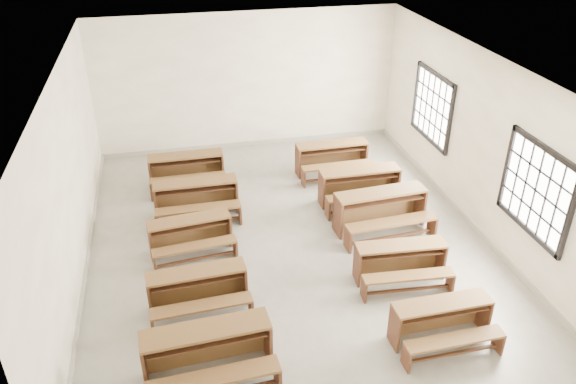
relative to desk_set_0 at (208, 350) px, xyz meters
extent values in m
plane|color=gray|center=(1.70, 2.83, -0.43)|extent=(8.50, 8.50, 0.00)
cube|color=silver|center=(1.70, 2.83, 2.74)|extent=(7.00, 8.50, 0.05)
cube|color=white|center=(1.70, 7.06, 1.17)|extent=(7.00, 0.05, 3.20)
cube|color=white|center=(1.70, -1.39, 1.17)|extent=(7.00, 0.05, 3.20)
cube|color=white|center=(-1.78, 2.83, 1.17)|extent=(0.05, 8.50, 3.20)
cube|color=white|center=(5.17, 2.83, 1.17)|extent=(0.05, 8.50, 3.20)
cube|color=#99978B|center=(1.70, 7.06, -0.38)|extent=(7.00, 0.04, 0.10)
cube|color=#99978B|center=(-1.78, 2.83, -0.38)|extent=(0.04, 8.50, 0.10)
cube|color=#99978B|center=(5.18, 2.83, -0.38)|extent=(0.04, 8.50, 0.10)
cube|color=white|center=(5.17, 1.03, 1.17)|extent=(0.02, 1.50, 1.30)
cube|color=black|center=(5.15, 1.03, 1.86)|extent=(0.06, 1.62, 0.08)
cube|color=black|center=(5.15, 1.03, 0.48)|extent=(0.06, 1.62, 0.08)
cube|color=black|center=(5.15, 0.24, 1.17)|extent=(0.06, 0.08, 1.46)
cube|color=black|center=(5.15, 1.82, 1.17)|extent=(0.06, 0.08, 1.46)
cube|color=white|center=(5.17, 4.63, 1.17)|extent=(0.02, 1.50, 1.30)
cube|color=black|center=(5.15, 4.63, 1.86)|extent=(0.06, 1.62, 0.08)
cube|color=black|center=(5.15, 4.63, 0.48)|extent=(0.06, 1.62, 0.08)
cube|color=black|center=(5.15, 3.84, 1.17)|extent=(0.06, 0.08, 1.46)
cube|color=black|center=(5.15, 5.42, 1.17)|extent=(0.06, 0.08, 1.46)
cube|color=brown|center=(0.00, 0.05, 0.29)|extent=(1.68, 0.51, 0.04)
cube|color=brown|center=(-0.01, 0.24, -0.08)|extent=(1.66, 0.14, 0.71)
cube|color=#502A1B|center=(-0.81, 0.01, -0.08)|extent=(0.06, 0.42, 0.71)
cube|color=#502A1B|center=(0.80, 0.10, -0.08)|extent=(0.06, 0.42, 0.71)
cube|color=#502A1B|center=(0.00, 0.03, 0.15)|extent=(1.55, 0.40, 0.02)
cube|color=brown|center=(0.03, -0.45, -0.02)|extent=(1.67, 0.38, 0.04)
cube|color=#502A1B|center=(0.83, -0.41, -0.24)|extent=(0.06, 0.29, 0.39)
cube|color=brown|center=(-0.02, 1.40, 0.21)|extent=(1.49, 0.45, 0.04)
cube|color=brown|center=(-0.03, 1.56, -0.12)|extent=(1.47, 0.12, 0.63)
cube|color=#502A1B|center=(-0.74, 1.36, -0.12)|extent=(0.06, 0.37, 0.63)
cube|color=#502A1B|center=(0.69, 1.44, -0.12)|extent=(0.06, 0.37, 0.63)
cube|color=#502A1B|center=(-0.02, 1.38, 0.08)|extent=(1.37, 0.35, 0.02)
cube|color=brown|center=(0.00, 0.95, -0.07)|extent=(1.48, 0.34, 0.04)
cube|color=#502A1B|center=(-0.71, 0.91, -0.26)|extent=(0.05, 0.26, 0.35)
cube|color=#502A1B|center=(0.72, 0.99, -0.26)|extent=(0.05, 0.26, 0.35)
cube|color=#502A1B|center=(0.00, 0.95, -0.34)|extent=(1.36, 0.12, 0.04)
cube|color=brown|center=(-0.03, 2.93, 0.18)|extent=(1.45, 0.51, 0.04)
cube|color=brown|center=(-0.05, 3.09, -0.13)|extent=(1.41, 0.19, 0.60)
cube|color=#502A1B|center=(-0.72, 2.85, -0.13)|extent=(0.08, 0.36, 0.60)
cube|color=#502A1B|center=(0.66, 3.00, -0.13)|extent=(0.08, 0.36, 0.60)
cube|color=#502A1B|center=(-0.03, 2.91, 0.06)|extent=(1.33, 0.41, 0.02)
cube|color=brown|center=(0.02, 2.50, -0.08)|extent=(1.44, 0.41, 0.04)
cube|color=#502A1B|center=(-0.67, 2.42, -0.27)|extent=(0.06, 0.25, 0.34)
cube|color=#502A1B|center=(0.71, 2.57, -0.27)|extent=(0.06, 0.25, 0.34)
cube|color=#502A1B|center=(0.02, 2.50, -0.35)|extent=(1.31, 0.19, 0.04)
cube|color=brown|center=(0.17, 4.13, 0.26)|extent=(1.59, 0.40, 0.04)
cube|color=brown|center=(0.17, 4.31, -0.10)|extent=(1.59, 0.05, 0.67)
cube|color=#502A1B|center=(-0.60, 4.14, -0.10)|extent=(0.04, 0.40, 0.67)
cube|color=#502A1B|center=(0.95, 4.13, -0.10)|extent=(0.04, 0.40, 0.67)
cube|color=#502A1B|center=(0.17, 4.11, 0.12)|extent=(1.47, 0.30, 0.02)
cube|color=brown|center=(0.17, 3.65, -0.04)|extent=(1.59, 0.28, 0.04)
cube|color=#502A1B|center=(-0.60, 3.65, -0.25)|extent=(0.04, 0.28, 0.38)
cube|color=#502A1B|center=(0.94, 3.64, -0.25)|extent=(0.04, 0.28, 0.38)
cube|color=#502A1B|center=(0.17, 3.65, -0.34)|extent=(1.47, 0.06, 0.04)
cube|color=brown|center=(0.07, 5.38, 0.24)|extent=(1.55, 0.39, 0.04)
cube|color=brown|center=(0.07, 5.56, -0.11)|extent=(1.55, 0.04, 0.66)
cube|color=#502A1B|center=(-0.69, 5.38, -0.11)|extent=(0.04, 0.39, 0.66)
cube|color=#502A1B|center=(0.82, 5.38, -0.11)|extent=(0.04, 0.39, 0.66)
cube|color=#502A1B|center=(0.07, 5.36, 0.11)|extent=(1.43, 0.30, 0.02)
cube|color=brown|center=(0.07, 4.91, -0.05)|extent=(1.55, 0.28, 0.04)
cube|color=#502A1B|center=(-0.68, 4.91, -0.25)|extent=(0.04, 0.27, 0.37)
cube|color=#502A1B|center=(0.83, 4.91, -0.25)|extent=(0.04, 0.27, 0.37)
cube|color=#502A1B|center=(0.07, 4.91, -0.34)|extent=(1.43, 0.05, 0.04)
cube|color=brown|center=(3.24, -0.02, 0.18)|extent=(1.41, 0.37, 0.04)
cube|color=brown|center=(3.24, 0.14, -0.14)|extent=(1.40, 0.06, 0.60)
cube|color=#502A1B|center=(2.56, -0.03, -0.14)|extent=(0.04, 0.35, 0.60)
cube|color=#502A1B|center=(3.93, -0.01, -0.14)|extent=(0.04, 0.35, 0.60)
cube|color=#502A1B|center=(3.24, -0.03, 0.06)|extent=(1.30, 0.28, 0.02)
cube|color=brown|center=(3.25, -0.45, -0.08)|extent=(1.41, 0.27, 0.04)
cube|color=#502A1B|center=(2.57, -0.46, -0.27)|extent=(0.04, 0.25, 0.33)
cube|color=#502A1B|center=(3.93, -0.44, -0.27)|extent=(0.04, 0.25, 0.33)
cube|color=#502A1B|center=(3.25, -0.45, -0.35)|extent=(1.30, 0.07, 0.04)
cube|color=brown|center=(3.22, 1.40, 0.20)|extent=(1.47, 0.47, 0.04)
cube|color=brown|center=(3.23, 1.56, -0.13)|extent=(1.44, 0.14, 0.61)
cube|color=#502A1B|center=(2.52, 1.45, -0.13)|extent=(0.06, 0.36, 0.61)
cube|color=#502A1B|center=(3.92, 1.34, -0.13)|extent=(0.06, 0.36, 0.61)
cube|color=#502A1B|center=(3.22, 1.38, 0.07)|extent=(1.35, 0.37, 0.02)
cube|color=brown|center=(3.19, 0.95, -0.07)|extent=(1.46, 0.36, 0.04)
cube|color=#502A1B|center=(2.49, 1.01, -0.26)|extent=(0.05, 0.25, 0.34)
cube|color=#502A1B|center=(3.89, 0.90, -0.26)|extent=(0.05, 0.25, 0.34)
cube|color=#502A1B|center=(3.19, 0.95, -0.34)|extent=(1.33, 0.14, 0.04)
cube|color=brown|center=(3.44, 2.90, 0.30)|extent=(1.72, 0.54, 0.04)
cube|color=brown|center=(3.43, 3.09, -0.08)|extent=(1.69, 0.16, 0.72)
cube|color=#502A1B|center=(2.62, 2.84, -0.08)|extent=(0.07, 0.42, 0.72)
cube|color=#502A1B|center=(4.27, 2.95, -0.08)|extent=(0.07, 0.42, 0.72)
cube|color=#502A1B|center=(3.45, 2.88, 0.16)|extent=(1.58, 0.42, 0.02)
cube|color=brown|center=(3.48, 2.38, -0.01)|extent=(1.71, 0.41, 0.04)
cube|color=#502A1B|center=(2.66, 2.32, -0.23)|extent=(0.06, 0.30, 0.40)
cube|color=#502A1B|center=(4.30, 2.44, -0.23)|extent=(0.06, 0.30, 0.40)
cube|color=#502A1B|center=(3.48, 2.38, -0.33)|extent=(1.56, 0.16, 0.04)
cube|color=brown|center=(3.39, 3.90, 0.26)|extent=(1.60, 0.41, 0.04)
cube|color=brown|center=(3.39, 4.08, -0.10)|extent=(1.59, 0.06, 0.68)
cube|color=#502A1B|center=(2.61, 3.91, -0.10)|extent=(0.04, 0.40, 0.68)
cube|color=#502A1B|center=(4.17, 3.89, -0.10)|extent=(0.04, 0.40, 0.68)
cube|color=#502A1B|center=(3.39, 3.88, 0.12)|extent=(1.48, 0.31, 0.02)
cube|color=brown|center=(3.39, 3.41, -0.04)|extent=(1.60, 0.29, 0.04)
cube|color=#502A1B|center=(2.61, 3.42, -0.25)|extent=(0.04, 0.28, 0.38)
cube|color=#502A1B|center=(4.16, 3.40, -0.25)|extent=(0.04, 0.28, 0.38)
cube|color=#502A1B|center=(3.39, 3.41, -0.34)|extent=(1.47, 0.06, 0.04)
cube|color=brown|center=(3.22, 5.26, 0.25)|extent=(1.56, 0.41, 0.04)
cube|color=brown|center=(3.21, 5.43, -0.10)|extent=(1.56, 0.05, 0.66)
cube|color=#502A1B|center=(2.46, 5.25, -0.10)|extent=(0.04, 0.39, 0.66)
cube|color=#502A1B|center=(3.98, 5.26, -0.10)|extent=(0.04, 0.39, 0.66)
cube|color=#502A1B|center=(3.22, 5.24, 0.11)|extent=(1.45, 0.31, 0.02)
cube|color=brown|center=(3.22, 4.78, -0.05)|extent=(1.56, 0.29, 0.04)
cube|color=#502A1B|center=(2.46, 4.77, -0.25)|extent=(0.04, 0.27, 0.37)
cube|color=#502A1B|center=(3.98, 4.79, -0.25)|extent=(0.04, 0.27, 0.37)
cube|color=#502A1B|center=(3.22, 4.78, -0.34)|extent=(1.44, 0.06, 0.04)
camera|label=1|loc=(-0.15, -5.38, 5.31)|focal=35.00mm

